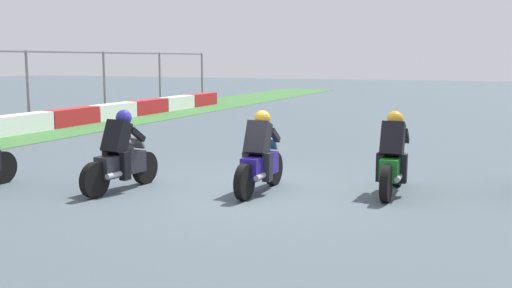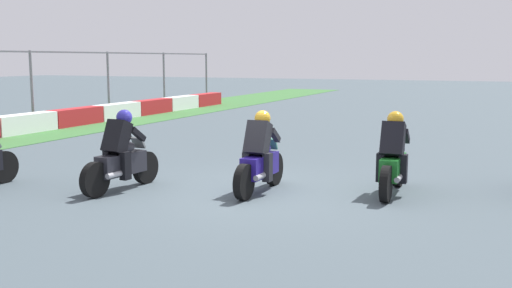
{
  "view_description": "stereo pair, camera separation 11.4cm",
  "coord_description": "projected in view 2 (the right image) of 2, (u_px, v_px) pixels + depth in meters",
  "views": [
    {
      "loc": [
        -10.06,
        -4.21,
        2.45
      ],
      "look_at": [
        0.0,
        -0.01,
        0.9
      ],
      "focal_mm": 42.19,
      "sensor_mm": 36.0,
      "label": 1
    },
    {
      "loc": [
        -10.01,
        -4.31,
        2.45
      ],
      "look_at": [
        0.0,
        -0.01,
        0.9
      ],
      "focal_mm": 42.19,
      "sensor_mm": 36.0,
      "label": 2
    }
  ],
  "objects": [
    {
      "name": "rider_lane_d",
      "position": [
        121.0,
        157.0,
        11.22
      ],
      "size": [
        2.04,
        0.56,
        1.51
      ],
      "rotation": [
        0.0,
        0.0,
        -0.1
      ],
      "color": "black",
      "rests_on": "ground_plane"
    },
    {
      "name": "rider_lane_c",
      "position": [
        260.0,
        159.0,
        11.05
      ],
      "size": [
        2.04,
        0.54,
        1.51
      ],
      "rotation": [
        0.0,
        0.0,
        -0.01
      ],
      "color": "black",
      "rests_on": "ground_plane"
    },
    {
      "name": "rider_lane_b",
      "position": [
        393.0,
        160.0,
        10.89
      ],
      "size": [
        2.04,
        0.54,
        1.51
      ],
      "rotation": [
        0.0,
        0.0,
        0.03
      ],
      "color": "black",
      "rests_on": "ground_plane"
    },
    {
      "name": "ground_plane",
      "position": [
        256.0,
        192.0,
        11.14
      ],
      "size": [
        120.0,
        120.0,
        0.0
      ],
      "primitive_type": "plane",
      "color": "#455259"
    }
  ]
}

